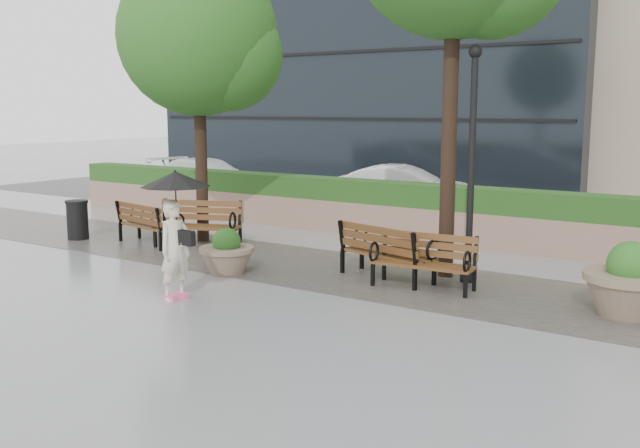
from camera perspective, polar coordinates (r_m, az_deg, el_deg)
The scene contains 16 objects.
ground at distance 11.52m, azimuth -6.15°, elevation -6.65°, with size 100.00×100.00×0.00m, color gray.
cobble_strip at distance 13.87m, azimuth 1.82°, elevation -3.82°, with size 28.00×3.20×0.01m, color #383330.
hedge_wall at distance 17.22m, azimuth 8.89°, elevation 0.88°, with size 24.00×0.80×1.35m.
asphalt_street at distance 20.98m, azimuth 13.45°, elevation 0.40°, with size 40.00×7.00×0.00m, color black.
bench_0 at distance 16.99m, azimuth -13.53°, elevation -0.67°, with size 1.91×1.05×0.97m.
bench_1 at distance 16.49m, azimuth -9.74°, elevation -0.77°, with size 2.08×1.42×1.05m.
bench_2 at distance 13.26m, azimuth 5.33°, elevation -3.15°, with size 2.02×1.20×1.02m.
bench_3 at distance 12.65m, azimuth 8.24°, elevation -3.90°, with size 1.85×0.86×0.96m.
planter_left at distance 13.80m, azimuth -7.46°, elevation -2.52°, with size 1.06×1.06×0.89m.
planter_right at distance 11.86m, azimuth 23.51°, elevation -4.65°, with size 1.38×1.38×1.16m.
trash_bin at distance 18.15m, azimuth -18.83°, elevation 0.23°, with size 0.54×0.54×0.90m, color black.
lamppost at distance 13.05m, azimuth 11.99°, elevation 3.46°, with size 0.28×0.28×4.24m.
tree_0 at distance 17.01m, azimuth -9.17°, elevation 14.26°, with size 3.72×3.67×6.62m.
car_left at distance 25.05m, azimuth -8.99°, elevation 3.57°, with size 1.97×4.85×1.41m, color white.
car_right at distance 21.62m, azimuth 6.69°, elevation 2.76°, with size 1.52×4.35×1.43m, color white.
pedestrian at distance 11.93m, azimuth -11.49°, elevation 0.13°, with size 1.15×1.15×2.12m.
Camera 1 is at (7.13, -8.48, 3.15)m, focal length 40.00 mm.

